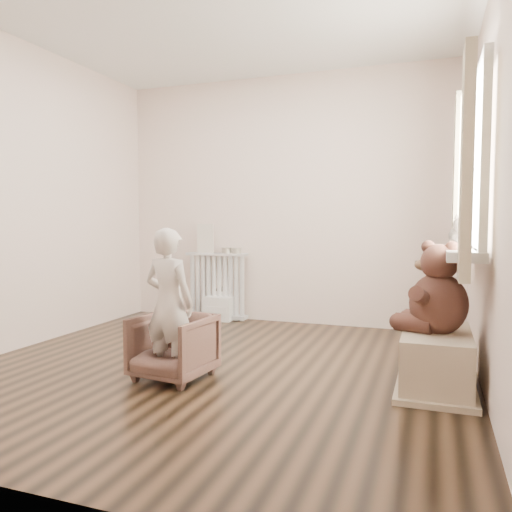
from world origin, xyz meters
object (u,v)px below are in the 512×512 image
(armchair, at_px, (173,347))
(plush_cat, at_px, (460,232))
(child, at_px, (169,304))
(teddy_bear, at_px, (439,286))
(toy_bench, at_px, (436,357))
(toy_vanity, at_px, (220,295))
(radiator, at_px, (217,284))

(armchair, height_order, plush_cat, plush_cat)
(child, xyz_separation_m, teddy_bear, (1.70, 0.43, 0.14))
(toy_bench, height_order, plush_cat, plush_cat)
(toy_bench, bearing_deg, plush_cat, 69.35)
(toy_vanity, distance_m, teddy_bear, 2.77)
(radiator, distance_m, plush_cat, 2.77)
(armchair, xyz_separation_m, child, (0.00, -0.05, 0.31))
(toy_vanity, height_order, toy_bench, toy_vanity)
(toy_vanity, bearing_deg, teddy_bear, -35.73)
(plush_cat, bearing_deg, armchair, -158.22)
(armchair, xyz_separation_m, toy_bench, (1.69, 0.41, -0.02))
(radiator, relative_size, child, 0.72)
(teddy_bear, bearing_deg, child, -147.32)
(armchair, relative_size, teddy_bear, 0.85)
(radiator, bearing_deg, plush_cat, -27.02)
(plush_cat, bearing_deg, toy_vanity, 151.74)
(toy_bench, bearing_deg, radiator, 144.80)
(toy_bench, relative_size, plush_cat, 3.15)
(radiator, height_order, toy_bench, radiator)
(child, relative_size, teddy_bear, 1.77)
(child, relative_size, toy_bench, 1.28)
(armchair, bearing_deg, toy_vanity, 111.91)
(child, bearing_deg, radiator, -67.39)
(plush_cat, bearing_deg, toy_bench, -111.99)
(toy_vanity, relative_size, child, 0.47)
(armchair, xyz_separation_m, teddy_bear, (1.70, 0.38, 0.45))
(teddy_bear, relative_size, plush_cat, 2.28)
(toy_vanity, height_order, armchair, toy_vanity)
(radiator, height_order, teddy_bear, teddy_bear)
(child, bearing_deg, plush_cat, -148.54)
(radiator, bearing_deg, toy_vanity, -31.83)
(radiator, distance_m, armchair, 2.10)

